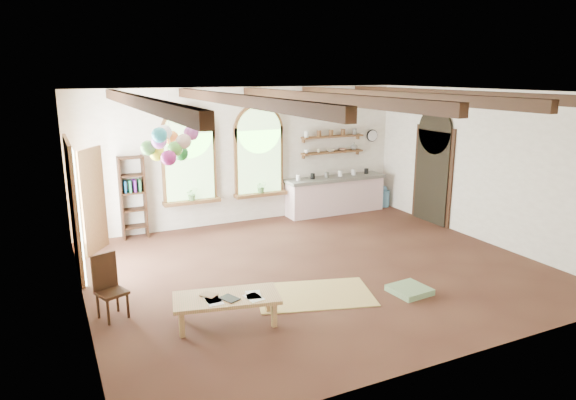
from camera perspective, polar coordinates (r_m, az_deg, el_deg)
floor at (r=9.60m, az=3.13°, el=-7.54°), size 8.00×8.00×0.00m
ceiling_beams at (r=8.95m, az=3.39°, el=11.27°), size 6.20×6.80×0.18m
window_left at (r=11.77m, az=-10.93°, el=4.50°), size 1.30×0.28×2.20m
window_right at (r=12.31m, az=-3.23°, el=5.13°), size 1.30×0.28×2.20m
left_doorway at (r=9.91m, az=-22.67°, el=-0.95°), size 0.10×1.90×2.50m
right_doorway at (r=12.70m, az=15.70°, el=2.46°), size 0.10×1.30×2.40m
kitchen_counter at (r=13.21m, az=5.25°, el=0.60°), size 2.68×0.62×0.94m
wall_shelf_lower at (r=13.16m, az=4.96°, el=5.32°), size 1.70×0.24×0.04m
wall_shelf_upper at (r=13.11m, az=4.99°, el=7.05°), size 1.70×0.24×0.04m
wall_clock at (r=13.84m, az=9.34°, el=7.07°), size 0.32×0.04×0.32m
bookshelf at (r=11.56m, az=-16.85°, el=0.27°), size 0.53×0.32×1.80m
coffee_table at (r=7.49m, az=-6.85°, el=-10.91°), size 1.61×0.99×0.43m
side_chair at (r=8.08m, az=-19.00°, el=-10.46°), size 0.49×0.49×0.96m
floor_mat at (r=8.49m, az=2.95°, el=-10.46°), size 2.11×1.63×0.02m
floor_cushion at (r=8.77m, az=13.35°, el=-9.71°), size 0.62×0.62×0.10m
water_jug_a at (r=13.79m, az=9.22°, el=0.10°), size 0.31×0.31×0.59m
water_jug_b at (r=14.07m, az=10.60°, el=0.27°), size 0.29×0.29×0.56m
balloon_cluster at (r=8.91m, az=-12.98°, el=6.09°), size 0.94×0.94×1.16m
table_book at (r=7.46m, az=-9.19°, el=-10.61°), size 0.28×0.30×0.02m
tablet at (r=7.39m, az=-6.51°, el=-10.81°), size 0.28×0.32×0.01m
potted_plant_left at (r=11.82m, az=-10.62°, el=0.68°), size 0.27×0.23×0.30m
potted_plant_right at (r=12.35m, az=-3.00°, el=1.48°), size 0.27×0.23×0.30m
shelf_cup_a at (r=12.79m, az=2.05°, el=5.42°), size 0.12×0.10×0.10m
shelf_cup_b at (r=12.95m, az=3.43°, el=5.50°), size 0.10×0.10×0.09m
shelf_bowl_a at (r=13.13m, az=4.77°, el=5.50°), size 0.22×0.22×0.05m
shelf_bowl_b at (r=13.31m, az=6.08°, el=5.61°), size 0.20×0.20×0.06m
shelf_vase at (r=13.48m, az=7.36°, el=5.96°), size 0.18×0.18×0.19m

